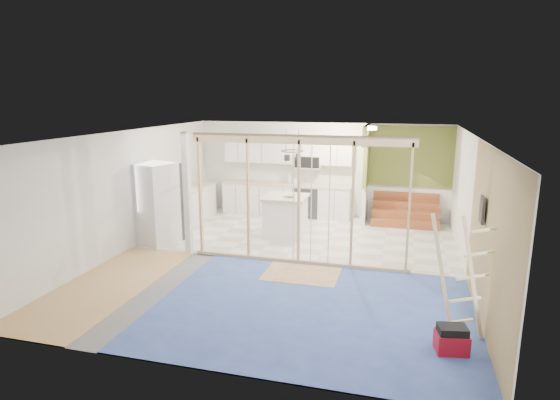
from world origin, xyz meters
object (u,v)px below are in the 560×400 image
(fridge, at_px, (156,204))
(toolbox, at_px, (452,340))
(ladder, at_px, (461,277))
(island, at_px, (285,216))

(fridge, xyz_separation_m, toolbox, (6.11, -3.22, -0.74))
(fridge, bearing_deg, ladder, -5.24)
(island, distance_m, ladder, 5.42)
(island, height_order, ladder, ladder)
(island, height_order, toolbox, island)
(fridge, bearing_deg, island, 45.01)
(toolbox, height_order, ladder, ladder)
(toolbox, bearing_deg, ladder, 66.28)
(toolbox, relative_size, ladder, 0.26)
(island, distance_m, toolbox, 5.70)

